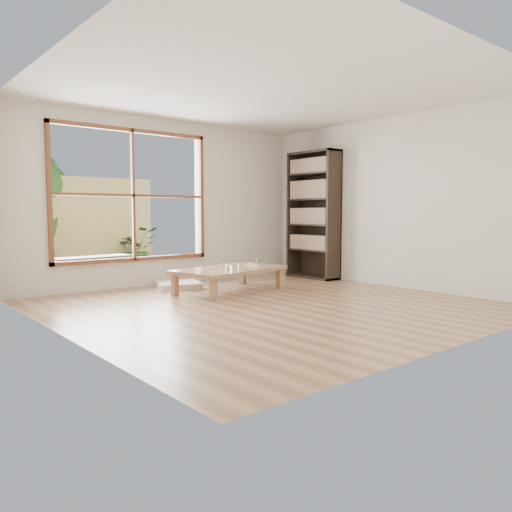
{
  "coord_description": "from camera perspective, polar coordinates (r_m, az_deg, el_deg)",
  "views": [
    {
      "loc": [
        -4.02,
        -4.63,
        1.14
      ],
      "look_at": [
        0.31,
        0.59,
        0.55
      ],
      "focal_mm": 35.0,
      "sensor_mm": 36.0,
      "label": 1
    }
  ],
  "objects": [
    {
      "name": "bamboo_fence",
      "position": [
        9.8,
        -19.3,
        3.29
      ],
      "size": [
        2.8,
        0.06,
        1.8
      ],
      "primitive_type": "cube",
      "color": "tan",
      "rests_on": "ground"
    },
    {
      "name": "shrub_left",
      "position": [
        9.06,
        -23.1,
        0.83
      ],
      "size": [
        0.67,
        0.59,
        1.05
      ],
      "primitive_type": "imported",
      "rotation": [
        0.0,
        0.0,
        0.24
      ],
      "color": "#316324",
      "rests_on": "deck"
    },
    {
      "name": "glass_small",
      "position": [
        7.12,
        -3.03,
        -1.07
      ],
      "size": [
        0.07,
        0.07,
        0.09
      ],
      "primitive_type": "cylinder",
      "color": "silver",
      "rests_on": "low_table"
    },
    {
      "name": "garden_tree",
      "position": [
        9.89,
        -23.75,
        7.37
      ],
      "size": [
        1.04,
        0.85,
        2.22
      ],
      "color": "#4C3D2D",
      "rests_on": "ground"
    },
    {
      "name": "ground",
      "position": [
        6.23,
        1.28,
        -5.57
      ],
      "size": [
        5.0,
        5.0,
        0.0
      ],
      "primitive_type": "plane",
      "color": "tan",
      "rests_on": "ground"
    },
    {
      "name": "glass_mid",
      "position": [
        7.3,
        -2.25,
        -0.86
      ],
      "size": [
        0.07,
        0.07,
        0.1
      ],
      "primitive_type": "cylinder",
      "color": "silver",
      "rests_on": "low_table"
    },
    {
      "name": "shrub_right",
      "position": [
        9.84,
        -13.48,
        0.8
      ],
      "size": [
        0.77,
        0.67,
        0.85
      ],
      "primitive_type": "imported",
      "rotation": [
        0.0,
        0.0,
        -0.01
      ],
      "color": "#316324",
      "rests_on": "deck"
    },
    {
      "name": "deck",
      "position": [
        8.94,
        -16.9,
        -2.57
      ],
      "size": [
        2.8,
        2.0,
        0.05
      ],
      "primitive_type": "cube",
      "color": "#3D332C",
      "rests_on": "ground"
    },
    {
      "name": "food_tray",
      "position": [
        7.48,
        0.04,
        -0.92
      ],
      "size": [
        0.37,
        0.32,
        0.1
      ],
      "rotation": [
        0.0,
        0.0,
        0.42
      ],
      "color": "white",
      "rests_on": "low_table"
    },
    {
      "name": "glass_short",
      "position": [
        7.34,
        -3.67,
        -0.88
      ],
      "size": [
        0.07,
        0.07,
        0.09
      ],
      "primitive_type": "cylinder",
      "color": "silver",
      "rests_on": "low_table"
    },
    {
      "name": "glass_tall",
      "position": [
        6.98,
        -3.13,
        -1.02
      ],
      "size": [
        0.07,
        0.07,
        0.13
      ],
      "primitive_type": "cylinder",
      "color": "silver",
      "rests_on": "low_table"
    },
    {
      "name": "bookshelf",
      "position": [
        8.76,
        6.57,
        4.66
      ],
      "size": [
        0.35,
        0.99,
        2.19
      ],
      "primitive_type": "cube",
      "color": "black",
      "rests_on": "ground"
    },
    {
      "name": "low_table",
      "position": [
        7.17,
        -3.03,
        -1.71
      ],
      "size": [
        1.74,
        1.19,
        0.35
      ],
      "rotation": [
        0.0,
        0.0,
        0.2
      ],
      "color": "#AC8053",
      "rests_on": "ground"
    },
    {
      "name": "garden_bench",
      "position": [
        8.62,
        -18.15,
        -0.44
      ],
      "size": [
        1.29,
        0.47,
        0.4
      ],
      "rotation": [
        0.0,
        0.0,
        0.08
      ],
      "color": "black",
      "rests_on": "deck"
    },
    {
      "name": "floor_cushion",
      "position": [
        7.68,
        -8.89,
        -3.28
      ],
      "size": [
        0.79,
        0.79,
        0.09
      ],
      "primitive_type": "cube",
      "rotation": [
        0.0,
        0.0,
        -0.34
      ],
      "color": "beige",
      "rests_on": "ground"
    }
  ]
}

